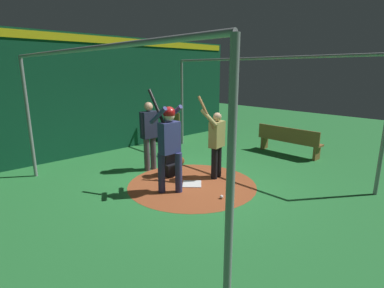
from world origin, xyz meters
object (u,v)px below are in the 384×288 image
at_px(home_plate, 192,184).
at_px(baseball_0, 222,197).
at_px(umpire, 149,132).
at_px(bat_rack, 170,127).
at_px(visitor, 216,141).
at_px(catcher, 171,160).
at_px(batter, 169,141).
at_px(bench, 288,140).

height_order(home_plate, baseball_0, baseball_0).
height_order(umpire, bat_rack, umpire).
relative_size(visitor, baseball_0, 26.55).
height_order(home_plate, visitor, visitor).
bearing_deg(catcher, baseball_0, -5.16).
bearing_deg(baseball_0, umpire, 179.24).
relative_size(umpire, bat_rack, 1.66).
distance_m(home_plate, visitor, 1.16).
relative_size(umpire, visitor, 0.90).
bearing_deg(bat_rack, catcher, -39.27).
xyz_separation_m(home_plate, bat_rack, (-3.80, 2.50, 0.48)).
xyz_separation_m(umpire, baseball_0, (2.49, -0.03, -0.95)).
distance_m(catcher, umpire, 0.93).
bearing_deg(bat_rack, home_plate, -33.28).
xyz_separation_m(visitor, bat_rack, (-3.87, 1.77, -0.42)).
height_order(home_plate, bat_rack, bat_rack).
bearing_deg(baseball_0, catcher, 174.84).
xyz_separation_m(batter, baseball_0, (1.00, 0.53, -1.08)).
relative_size(umpire, bench, 0.88).
bearing_deg(visitor, batter, -106.20).
bearing_deg(catcher, bench, 74.93).
distance_m(batter, catcher, 1.29).
bearing_deg(visitor, bat_rack, 142.66).
relative_size(home_plate, catcher, 0.43).
bearing_deg(batter, catcher, 139.20).
bearing_deg(visitor, umpire, -165.74).
bearing_deg(umpire, home_plate, 2.72).
bearing_deg(bench, home_plate, -93.06).
distance_m(catcher, visitor, 1.23).
height_order(batter, bat_rack, batter).
bearing_deg(batter, bat_rack, 140.40).
distance_m(visitor, bench, 3.18).
bearing_deg(baseball_0, visitor, 137.65).
distance_m(batter, visitor, 1.38).
bearing_deg(home_plate, bat_rack, 146.72).
distance_m(visitor, bat_rack, 4.27).
xyz_separation_m(umpire, bat_rack, (-2.30, 2.57, -0.50)).
relative_size(visitor, bench, 0.98).
distance_m(home_plate, bat_rack, 4.57).
xyz_separation_m(home_plate, catcher, (-0.82, 0.06, 0.37)).
distance_m(bat_rack, bench, 4.24).
height_order(batter, umpire, batter).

